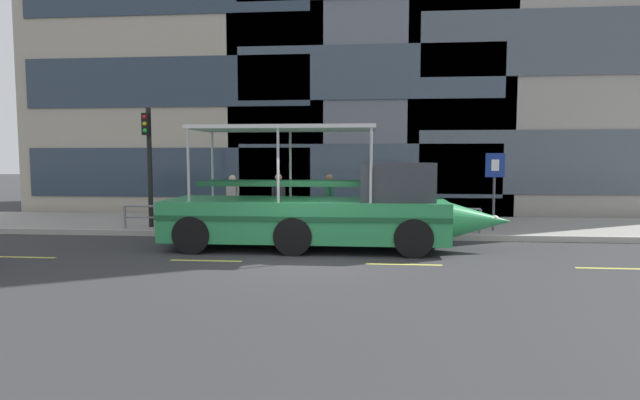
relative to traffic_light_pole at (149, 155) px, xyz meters
name	(u,v)px	position (x,y,z in m)	size (l,w,h in m)	color
ground_plane	(306,257)	(5.76, -3.84, -2.60)	(120.00, 120.00, 0.00)	#333335
sidewalk	(325,225)	(5.76, 1.76, -2.51)	(32.00, 4.80, 0.18)	#99968E
curb_edge	(318,235)	(5.76, -0.73, -2.51)	(32.00, 0.18, 0.18)	#B2ADA3
lane_centreline	(303,262)	(5.76, -4.49, -2.60)	(25.80, 0.12, 0.01)	#DBD64C
curb_guardrail	(297,214)	(5.03, -0.39, -1.89)	(11.57, 0.09, 0.78)	gray
traffic_light_pole	(149,155)	(0.00, 0.00, 0.00)	(0.24, 0.46, 3.99)	black
parking_sign	(495,178)	(11.32, 0.21, -0.74)	(0.60, 0.12, 2.48)	#4C4F54
duck_tour_boat	(325,211)	(6.12, -2.52, -1.55)	(9.59, 2.48, 3.38)	#2D9351
pedestrian_near_bow	(424,197)	(9.19, 1.09, -1.43)	(0.46, 0.25, 1.64)	#1E2338
pedestrian_mid_left	(329,195)	(5.99, 0.83, -1.35)	(0.32, 0.46, 1.77)	#1E2338
pedestrian_mid_right	(279,194)	(4.18, 1.16, -1.35)	(0.43, 0.35, 1.78)	#1E2338
pedestrian_near_stern	(233,195)	(2.73, 0.44, -1.36)	(0.49, 0.28, 1.75)	black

